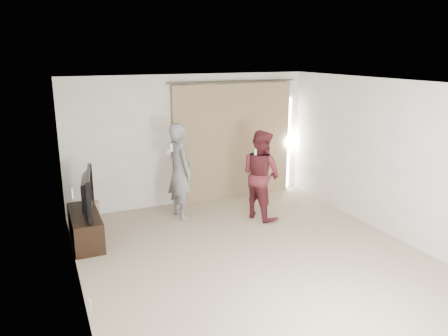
{
  "coord_description": "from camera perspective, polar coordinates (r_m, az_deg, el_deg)",
  "views": [
    {
      "loc": [
        -2.83,
        -5.43,
        3.01
      ],
      "look_at": [
        0.05,
        1.2,
        1.09
      ],
      "focal_mm": 35.0,
      "sensor_mm": 36.0,
      "label": 1
    }
  ],
  "objects": [
    {
      "name": "ceiling",
      "position": [
        6.13,
        4.1,
        11.03
      ],
      "size": [
        5.0,
        5.5,
        0.01
      ],
      "primitive_type": "cube",
      "color": "silver",
      "rests_on": "wall_back"
    },
    {
      "name": "scratching_post",
      "position": [
        8.26,
        -16.53,
        -5.86
      ],
      "size": [
        0.31,
        0.31,
        0.42
      ],
      "color": "tan",
      "rests_on": "ground"
    },
    {
      "name": "wall_back",
      "position": [
        8.82,
        -4.33,
        3.69
      ],
      "size": [
        5.0,
        0.04,
        2.6
      ],
      "primitive_type": "cube",
      "color": "white",
      "rests_on": "ground"
    },
    {
      "name": "curtain",
      "position": [
        9.11,
        1.26,
        3.47
      ],
      "size": [
        2.8,
        0.11,
        2.46
      ],
      "color": "#927459",
      "rests_on": "ground"
    },
    {
      "name": "tv",
      "position": [
        7.33,
        -18.02,
        -3.14
      ],
      "size": [
        0.32,
        1.19,
        0.68
      ],
      "primitive_type": "imported",
      "rotation": [
        0.0,
        0.0,
        1.43
      ],
      "color": "black",
      "rests_on": "tv_console"
    },
    {
      "name": "tv_console",
      "position": [
        7.53,
        -17.66,
        -7.39
      ],
      "size": [
        0.44,
        1.28,
        0.49
      ],
      "primitive_type": "cube",
      "color": "black",
      "rests_on": "ground"
    },
    {
      "name": "person_woman",
      "position": [
        8.05,
        4.86,
        -0.86
      ],
      "size": [
        0.85,
        0.96,
        1.66
      ],
      "color": "#591D25",
      "rests_on": "ground"
    },
    {
      "name": "floor",
      "position": [
        6.82,
        3.69,
        -11.32
      ],
      "size": [
        5.5,
        5.5,
        0.0
      ],
      "primitive_type": "plane",
      "color": "tan",
      "rests_on": "ground"
    },
    {
      "name": "person_man",
      "position": [
        8.07,
        -5.77,
        -0.37
      ],
      "size": [
        0.51,
        0.7,
        1.79
      ],
      "color": "slate",
      "rests_on": "ground"
    },
    {
      "name": "wall_left",
      "position": [
        5.7,
        -19.11,
        -3.42
      ],
      "size": [
        0.04,
        5.5,
        2.6
      ],
      "color": "white",
      "rests_on": "ground"
    }
  ]
}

